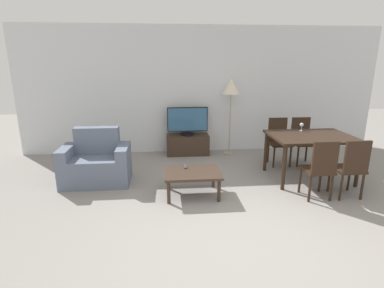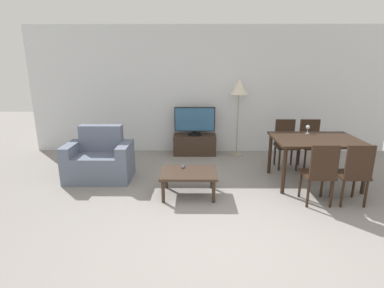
# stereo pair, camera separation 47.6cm
# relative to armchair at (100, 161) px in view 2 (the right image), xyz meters

# --- Properties ---
(ground_plane) EXTENTS (18.00, 18.00, 0.00)m
(ground_plane) POSITION_rel_armchair_xyz_m (1.97, -1.88, -0.32)
(ground_plane) COLOR gray
(wall_back) EXTENTS (7.82, 0.06, 2.70)m
(wall_back) POSITION_rel_armchair_xyz_m (1.97, 1.72, 1.03)
(wall_back) COLOR silver
(wall_back) RESTS_ON ground_plane
(armchair) EXTENTS (1.09, 0.67, 0.90)m
(armchair) POSITION_rel_armchair_xyz_m (0.00, 0.00, 0.00)
(armchair) COLOR slate
(armchair) RESTS_ON ground_plane
(tv_stand) EXTENTS (0.91, 0.42, 0.43)m
(tv_stand) POSITION_rel_armchair_xyz_m (1.63, 1.44, -0.11)
(tv_stand) COLOR #38281E
(tv_stand) RESTS_ON ground_plane
(tv) EXTENTS (0.86, 0.30, 0.60)m
(tv) POSITION_rel_armchair_xyz_m (1.63, 1.44, 0.41)
(tv) COLOR black
(tv) RESTS_ON tv_stand
(coffee_table) EXTENTS (0.83, 0.62, 0.37)m
(coffee_table) POSITION_rel_armchair_xyz_m (1.54, -0.65, 0.00)
(coffee_table) COLOR #38281E
(coffee_table) RESTS_ON ground_plane
(dining_table) EXTENTS (1.34, 0.99, 0.77)m
(dining_table) POSITION_rel_armchair_xyz_m (3.59, -0.15, 0.36)
(dining_table) COLOR black
(dining_table) RESTS_ON ground_plane
(dining_chair_near) EXTENTS (0.40, 0.40, 0.90)m
(dining_chair_near) POSITION_rel_armchair_xyz_m (3.35, -0.96, 0.17)
(dining_chair_near) COLOR black
(dining_chair_near) RESTS_ON ground_plane
(dining_chair_far) EXTENTS (0.40, 0.40, 0.90)m
(dining_chair_far) POSITION_rel_armchair_xyz_m (3.82, 0.65, 0.17)
(dining_chair_far) COLOR black
(dining_chair_far) RESTS_ON ground_plane
(dining_chair_near_right) EXTENTS (0.40, 0.40, 0.90)m
(dining_chair_near_right) POSITION_rel_armchair_xyz_m (3.82, -0.96, 0.17)
(dining_chair_near_right) COLOR black
(dining_chair_near_right) RESTS_ON ground_plane
(dining_chair_far_left) EXTENTS (0.40, 0.40, 0.90)m
(dining_chair_far_left) POSITION_rel_armchair_xyz_m (3.35, 0.65, 0.17)
(dining_chair_far_left) COLOR black
(dining_chair_far_left) RESTS_ON ground_plane
(floor_lamp) EXTENTS (0.37, 0.37, 1.63)m
(floor_lamp) POSITION_rel_armchair_xyz_m (2.53, 1.37, 1.09)
(floor_lamp) COLOR gray
(floor_lamp) RESTS_ON ground_plane
(remote_primary) EXTENTS (0.04, 0.15, 0.02)m
(remote_primary) POSITION_rel_armchair_xyz_m (1.45, -0.45, 0.06)
(remote_primary) COLOR #38383D
(remote_primary) RESTS_ON coffee_table
(wine_glass_left) EXTENTS (0.07, 0.07, 0.15)m
(wine_glass_left) POSITION_rel_armchair_xyz_m (3.57, 0.18, 0.54)
(wine_glass_left) COLOR silver
(wine_glass_left) RESTS_ON dining_table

